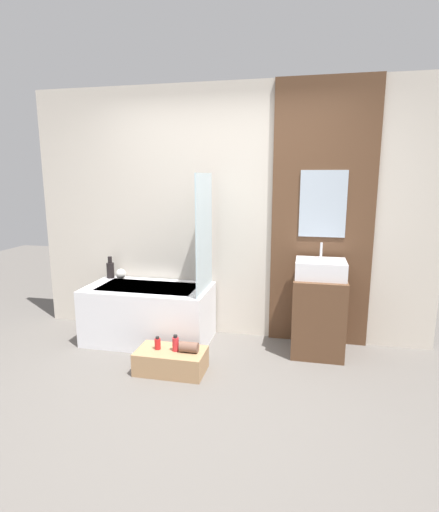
# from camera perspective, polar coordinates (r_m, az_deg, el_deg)

# --- Properties ---
(ground_plane) EXTENTS (12.00, 12.00, 0.00)m
(ground_plane) POSITION_cam_1_polar(r_m,az_deg,el_deg) (3.12, -5.34, -21.44)
(ground_plane) COLOR #605B56
(wall_tiled_back) EXTENTS (4.20, 0.06, 2.60)m
(wall_tiled_back) POSITION_cam_1_polar(r_m,az_deg,el_deg) (4.17, 0.92, 6.02)
(wall_tiled_back) COLOR beige
(wall_tiled_back) RESTS_ON ground_plane
(wall_wood_accent) EXTENTS (0.98, 0.04, 2.60)m
(wall_wood_accent) POSITION_cam_1_polar(r_m,az_deg,el_deg) (4.04, 14.46, 5.56)
(wall_wood_accent) COLOR brown
(wall_wood_accent) RESTS_ON ground_plane
(bathtub) EXTENTS (1.27, 0.68, 0.58)m
(bathtub) POSITION_cam_1_polar(r_m,az_deg,el_deg) (4.24, -10.03, -8.08)
(bathtub) COLOR white
(bathtub) RESTS_ON ground_plane
(glass_shower_screen) EXTENTS (0.01, 0.58, 1.14)m
(glass_shower_screen) POSITION_cam_1_polar(r_m,az_deg,el_deg) (3.81, -2.22, 3.20)
(glass_shower_screen) COLOR silver
(glass_shower_screen) RESTS_ON bathtub
(wooden_step_bench) EXTENTS (0.60, 0.34, 0.20)m
(wooden_step_bench) POSITION_cam_1_polar(r_m,az_deg,el_deg) (3.64, -6.93, -14.64)
(wooden_step_bench) COLOR #A87F56
(wooden_step_bench) RESTS_ON ground_plane
(vanity_cabinet) EXTENTS (0.49, 0.49, 0.75)m
(vanity_cabinet) POSITION_cam_1_polar(r_m,az_deg,el_deg) (3.98, 13.92, -8.23)
(vanity_cabinet) COLOR brown
(vanity_cabinet) RESTS_ON ground_plane
(sink) EXTENTS (0.46, 0.37, 0.32)m
(sink) POSITION_cam_1_polar(r_m,az_deg,el_deg) (3.86, 14.25, -1.80)
(sink) COLOR white
(sink) RESTS_ON vanity_cabinet
(vase_tall_dark) EXTENTS (0.08, 0.08, 0.24)m
(vase_tall_dark) POSITION_cam_1_polar(r_m,az_deg,el_deg) (4.57, -15.32, -1.83)
(vase_tall_dark) COLOR black
(vase_tall_dark) RESTS_ON bathtub
(vase_round_light) EXTENTS (0.11, 0.11, 0.11)m
(vase_round_light) POSITION_cam_1_polar(r_m,az_deg,el_deg) (4.51, -13.91, -2.49)
(vase_round_light) COLOR silver
(vase_round_light) RESTS_ON bathtub
(bottle_soap_primary) EXTENTS (0.05, 0.05, 0.12)m
(bottle_soap_primary) POSITION_cam_1_polar(r_m,az_deg,el_deg) (3.61, -8.83, -12.25)
(bottle_soap_primary) COLOR red
(bottle_soap_primary) RESTS_ON wooden_step_bench
(bottle_soap_secondary) EXTENTS (0.06, 0.06, 0.15)m
(bottle_soap_secondary) POSITION_cam_1_polar(r_m,az_deg,el_deg) (3.56, -6.29, -12.34)
(bottle_soap_secondary) COLOR red
(bottle_soap_secondary) RESTS_ON wooden_step_bench
(towel_roll) EXTENTS (0.16, 0.09, 0.09)m
(towel_roll) POSITION_cam_1_polar(r_m,az_deg,el_deg) (3.53, -4.39, -12.85)
(towel_roll) COLOR brown
(towel_roll) RESTS_ON wooden_step_bench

